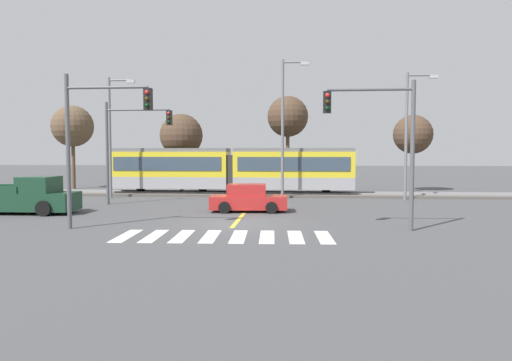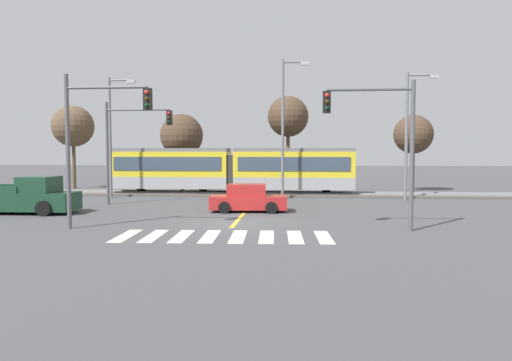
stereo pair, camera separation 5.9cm
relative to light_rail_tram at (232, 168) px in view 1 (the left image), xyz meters
name	(u,v)px [view 1 (the left image)]	position (x,y,z in m)	size (l,w,h in m)	color
ground_plane	(235,224)	(2.12, -14.31, -2.05)	(200.00, 200.00, 0.00)	#474749
track_bed	(259,194)	(2.12, 0.01, -1.96)	(120.00, 4.00, 0.18)	#56514C
rail_near	(258,193)	(2.12, -0.71, -1.82)	(120.00, 0.08, 0.10)	#939399
rail_far	(260,191)	(2.12, 0.73, -1.82)	(120.00, 0.08, 0.10)	#939399
light_rail_tram	(232,168)	(0.00, 0.00, 0.00)	(18.50, 2.64, 3.43)	#9E9EA3
crosswalk_stripe_0	(126,236)	(-1.72, -17.73, -2.04)	(0.56, 2.80, 0.01)	silver
crosswalk_stripe_1	(154,236)	(-0.63, -17.68, -2.04)	(0.56, 2.80, 0.01)	silver
crosswalk_stripe_2	(182,236)	(0.47, -17.63, -2.04)	(0.56, 2.80, 0.01)	silver
crosswalk_stripe_3	(210,236)	(1.57, -17.58, -2.04)	(0.56, 2.80, 0.01)	silver
crosswalk_stripe_4	(239,237)	(2.67, -17.53, -2.04)	(0.56, 2.80, 0.01)	silver
crosswalk_stripe_5	(267,237)	(3.77, -17.48, -2.04)	(0.56, 2.80, 0.01)	silver
crosswalk_stripe_6	(296,237)	(4.87, -17.43, -2.04)	(0.56, 2.80, 0.01)	silver
crosswalk_stripe_7	(324,237)	(5.97, -17.38, -2.04)	(0.56, 2.80, 0.01)	silver
lane_centre_line	(248,209)	(2.12, -8.78, -2.05)	(0.20, 13.56, 0.01)	gold
sedan_crossing	(248,199)	(2.28, -9.92, -1.35)	(4.29, 2.10, 1.52)	#B22323
pickup_truck	(27,198)	(-9.42, -11.70, -1.21)	(5.42, 2.29, 1.98)	#193D28
traffic_light_mid_left	(129,137)	(-5.50, -7.12, 2.18)	(4.25, 0.38, 6.41)	#515459
traffic_light_near_right	(382,131)	(8.42, -15.62, 2.08)	(3.75, 0.38, 6.21)	#515459
traffic_light_near_left	(95,129)	(-3.55, -16.28, 2.19)	(3.75, 0.38, 6.54)	#515459
street_lamp_west	(112,130)	(-8.18, -3.13, 2.80)	(1.99, 0.28, 8.59)	slate
street_lamp_centre	(285,122)	(4.12, -2.72, 3.37)	(1.90, 0.28, 9.73)	slate
street_lamp_east	(409,128)	(12.63, -2.82, 2.87)	(2.13, 0.28, 8.70)	slate
bare_tree_far_west	(73,126)	(-15.22, 5.08, 3.60)	(3.72, 3.72, 7.54)	brown
bare_tree_west	(181,136)	(-4.82, 3.57, 2.69)	(3.65, 3.65, 6.58)	brown
bare_tree_east	(288,117)	(4.23, 5.06, 4.32)	(3.54, 3.54, 8.19)	brown
bare_tree_far_east	(413,135)	(14.77, 4.62, 2.73)	(3.26, 3.26, 6.45)	brown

